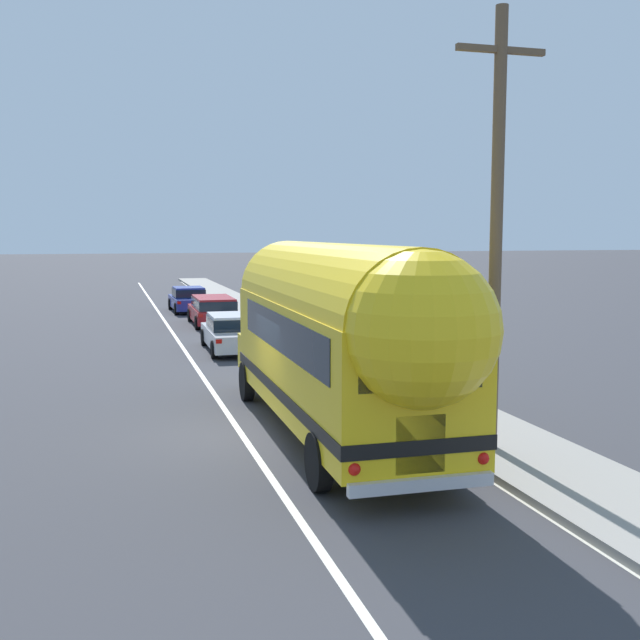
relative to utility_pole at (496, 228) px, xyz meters
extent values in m
plane|color=#38383D|center=(-4.46, 2.78, -4.42)|extent=(300.00, 300.00, 0.00)
cube|color=silver|center=(-4.46, 14.78, -4.42)|extent=(0.14, 80.00, 0.01)
cube|color=silver|center=(-0.77, 14.78, -4.42)|extent=(0.12, 80.00, 0.01)
cube|color=gray|center=(0.49, 12.78, -4.35)|extent=(2.51, 90.00, 0.15)
cylinder|color=brown|center=(0.00, 0.00, -0.17)|extent=(0.24, 0.24, 8.50)
cube|color=brown|center=(0.00, 0.00, 3.28)|extent=(1.80, 0.12, 0.12)
cube|color=yellow|center=(-2.62, 1.88, -2.67)|extent=(2.60, 9.23, 2.30)
cylinder|color=yellow|center=(-2.62, 1.88, -1.52)|extent=(2.55, 9.13, 2.45)
sphere|color=yellow|center=(-2.67, -2.68, -1.52)|extent=(2.40, 2.40, 2.40)
cube|color=yellow|center=(-2.56, 7.13, -3.35)|extent=(2.27, 1.33, 0.95)
cube|color=black|center=(-2.62, 1.88, -3.32)|extent=(2.64, 9.27, 0.24)
cube|color=black|center=(-2.62, 1.58, -2.07)|extent=(2.61, 7.43, 0.76)
cube|color=black|center=(-2.67, -2.69, -2.02)|extent=(2.00, 0.10, 0.84)
cube|color=black|center=(-2.67, -2.70, -3.27)|extent=(0.80, 0.07, 0.90)
cube|color=silver|center=(-2.67, -2.79, -3.87)|extent=(2.34, 0.17, 0.20)
sphere|color=red|center=(-3.72, -2.69, -3.57)|extent=(0.20, 0.20, 0.20)
sphere|color=red|center=(-1.62, -2.72, -3.57)|extent=(0.20, 0.20, 0.20)
cube|color=black|center=(-2.57, 6.53, -2.02)|extent=(2.14, 0.12, 0.96)
cube|color=silver|center=(-2.55, 7.82, -3.47)|extent=(0.90, 0.11, 0.56)
cylinder|color=black|center=(-3.74, 6.09, -3.92)|extent=(0.27, 1.00, 1.00)
cylinder|color=black|center=(-1.40, 6.07, -3.92)|extent=(0.27, 1.00, 1.00)
cylinder|color=black|center=(-3.82, -1.11, -3.92)|extent=(0.27, 1.00, 1.00)
cylinder|color=black|center=(-1.48, -1.14, -3.92)|extent=(0.27, 1.00, 1.00)
cube|color=silver|center=(-2.74, 14.47, -3.90)|extent=(1.94, 4.67, 0.60)
cube|color=silver|center=(-2.74, 14.34, -3.33)|extent=(1.70, 2.31, 0.55)
cube|color=black|center=(-2.74, 14.34, -3.36)|extent=(1.76, 2.35, 0.43)
cube|color=red|center=(-3.59, 12.15, -3.72)|extent=(0.20, 0.04, 0.14)
cube|color=red|center=(-1.97, 12.13, -3.72)|extent=(0.20, 0.04, 0.14)
cylinder|color=black|center=(-3.60, 16.10, -4.10)|extent=(0.21, 0.64, 0.64)
cylinder|color=black|center=(-1.82, 16.07, -4.10)|extent=(0.21, 0.64, 0.64)
cylinder|color=black|center=(-3.66, 12.87, -4.10)|extent=(0.21, 0.64, 0.64)
cylinder|color=black|center=(-1.88, 12.84, -4.10)|extent=(0.21, 0.64, 0.64)
cube|color=#A5191E|center=(-2.39, 22.62, -3.90)|extent=(1.89, 4.69, 0.60)
cube|color=#A5191E|center=(-2.39, 22.14, -3.33)|extent=(1.68, 3.44, 0.55)
cube|color=black|center=(-2.39, 22.14, -3.36)|extent=(1.74, 3.48, 0.43)
cube|color=red|center=(-3.22, 20.27, -3.72)|extent=(0.20, 0.04, 0.14)
cube|color=red|center=(-1.60, 20.26, -3.72)|extent=(0.20, 0.04, 0.14)
cylinder|color=black|center=(-3.27, 24.26, -4.10)|extent=(0.20, 0.64, 0.64)
cylinder|color=black|center=(-1.49, 24.25, -4.10)|extent=(0.20, 0.64, 0.64)
cylinder|color=black|center=(-3.29, 20.98, -4.10)|extent=(0.20, 0.64, 0.64)
cylinder|color=black|center=(-1.51, 20.97, -4.10)|extent=(0.20, 0.64, 0.64)
cube|color=navy|center=(-2.84, 29.07, -3.90)|extent=(1.85, 4.43, 0.60)
cube|color=navy|center=(-2.83, 28.95, -3.33)|extent=(1.60, 2.07, 0.55)
cube|color=black|center=(-2.83, 28.95, -3.36)|extent=(1.66, 2.12, 0.43)
cube|color=red|center=(-3.55, 26.85, -3.72)|extent=(0.20, 0.04, 0.14)
cube|color=red|center=(-2.03, 26.89, -3.72)|extent=(0.20, 0.04, 0.14)
cylinder|color=black|center=(-3.71, 30.55, -4.10)|extent=(0.21, 0.64, 0.64)
cylinder|color=black|center=(-2.03, 30.59, -4.10)|extent=(0.21, 0.64, 0.64)
cylinder|color=black|center=(-3.64, 27.56, -4.10)|extent=(0.21, 0.64, 0.64)
cylinder|color=black|center=(-1.97, 27.60, -4.10)|extent=(0.21, 0.64, 0.64)
camera|label=1|loc=(-7.17, -13.04, -0.09)|focal=42.55mm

